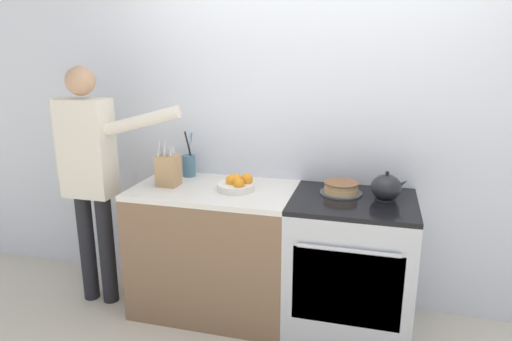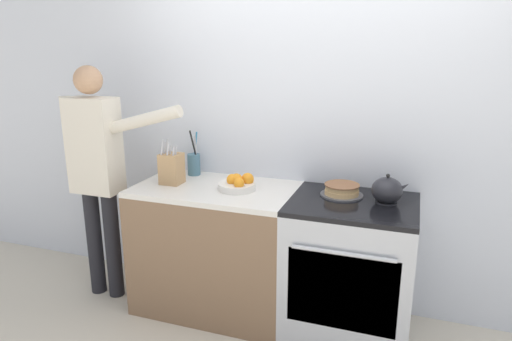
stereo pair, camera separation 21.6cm
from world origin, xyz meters
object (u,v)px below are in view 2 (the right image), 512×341
object	(u,v)px
layer_cake	(342,190)
knife_block	(172,168)
utensil_crock	(194,163)
person_baker	(97,164)
fruit_bowl	(238,184)
tea_kettle	(387,190)
stove_range	(349,268)

from	to	relation	value
layer_cake	knife_block	distance (m)	1.15
utensil_crock	person_baker	xyz separation A→B (m)	(-0.58, -0.35, 0.03)
knife_block	person_baker	distance (m)	0.54
fruit_bowl	layer_cake	bearing A→B (deg)	8.98
tea_kettle	utensil_crock	xyz separation A→B (m)	(-1.38, 0.17, 0.01)
layer_cake	fruit_bowl	distance (m)	0.67
person_baker	layer_cake	bearing A→B (deg)	16.27
fruit_bowl	knife_block	bearing A→B (deg)	-178.36
tea_kettle	knife_block	bearing A→B (deg)	-177.06
knife_block	stove_range	bearing A→B (deg)	0.91
stove_range	tea_kettle	xyz separation A→B (m)	(0.19, 0.05, 0.52)
stove_range	person_baker	size ratio (longest dim) A/B	0.53
stove_range	tea_kettle	distance (m)	0.56
stove_range	tea_kettle	size ratio (longest dim) A/B	3.93
stove_range	layer_cake	world-z (taller)	layer_cake
stove_range	utensil_crock	distance (m)	1.32
tea_kettle	fruit_bowl	bearing A→B (deg)	-176.40
layer_cake	utensil_crock	world-z (taller)	utensil_crock
knife_block	utensil_crock	size ratio (longest dim) A/B	0.91
stove_range	fruit_bowl	world-z (taller)	fruit_bowl
fruit_bowl	stove_range	bearing A→B (deg)	0.44
layer_cake	tea_kettle	bearing A→B (deg)	-9.40
person_baker	fruit_bowl	bearing A→B (deg)	15.23
tea_kettle	knife_block	world-z (taller)	knife_block
stove_range	utensil_crock	size ratio (longest dim) A/B	2.66
knife_block	fruit_bowl	distance (m)	0.49
stove_range	layer_cake	bearing A→B (deg)	131.00
fruit_bowl	tea_kettle	bearing A→B (deg)	3.60
person_baker	knife_block	bearing A→B (deg)	19.45
tea_kettle	knife_block	xyz separation A→B (m)	(-1.42, -0.07, 0.03)
stove_range	person_baker	xyz separation A→B (m)	(-1.77, -0.12, 0.56)
layer_cake	person_baker	xyz separation A→B (m)	(-1.68, -0.22, 0.08)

